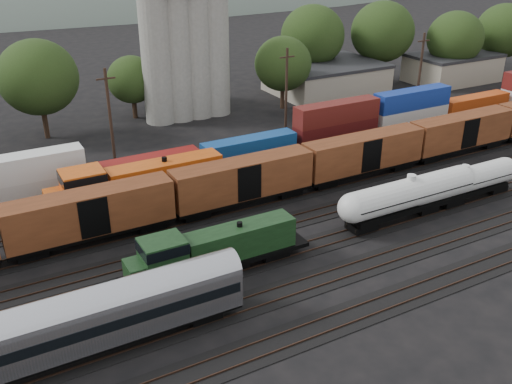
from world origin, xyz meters
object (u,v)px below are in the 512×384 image
passenger_coach (85,320)px  grain_silo (184,42)px  green_locomotive (209,251)px  tank_car_a (409,194)px  orange_locomotive (134,184)px

passenger_coach → grain_silo: bearing=60.2°
green_locomotive → passenger_coach: bearing=-155.9°
grain_silo → green_locomotive: bearing=-110.3°
tank_car_a → passenger_coach: size_ratio=0.76×
passenger_coach → grain_silo: (26.33, 46.00, 8.19)m
orange_locomotive → grain_silo: 31.99m
green_locomotive → orange_locomotive: size_ratio=0.81×
passenger_coach → orange_locomotive: 22.24m
green_locomotive → grain_silo: (15.14, 41.00, 8.83)m
green_locomotive → grain_silo: grain_silo is taller
tank_car_a → passenger_coach: (-32.66, -5.00, 0.45)m
grain_silo → passenger_coach: bearing=-119.8°
passenger_coach → grain_silo: grain_silo is taller
green_locomotive → tank_car_a: tank_car_a is taller
tank_car_a → orange_locomotive: bearing=146.8°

